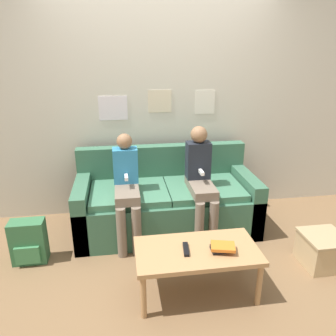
% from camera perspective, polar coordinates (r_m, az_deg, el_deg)
% --- Properties ---
extents(ground_plane, '(10.00, 10.00, 0.00)m').
position_cam_1_polar(ground_plane, '(3.24, 1.08, -14.77)').
color(ground_plane, brown).
extents(wall_back, '(8.00, 0.06, 2.60)m').
position_cam_1_polar(wall_back, '(3.73, -1.51, 11.59)').
color(wall_back, beige).
rests_on(wall_back, ground_plane).
extents(couch, '(1.87, 0.83, 0.84)m').
position_cam_1_polar(couch, '(3.54, -0.33, -6.03)').
color(couch, '#38664C').
rests_on(couch, ground_plane).
extents(coffee_table, '(0.95, 0.50, 0.40)m').
position_cam_1_polar(coffee_table, '(2.64, 5.05, -14.70)').
color(coffee_table, '#AD7F51').
rests_on(coffee_table, ground_plane).
extents(person_left, '(0.24, 0.57, 1.08)m').
position_cam_1_polar(person_left, '(3.20, -7.22, -3.01)').
color(person_left, '#756656').
rests_on(person_left, ground_plane).
extents(person_right, '(0.24, 0.57, 1.13)m').
position_cam_1_polar(person_right, '(3.29, 5.71, -1.72)').
color(person_right, '#756656').
rests_on(person_right, ground_plane).
extents(tv_remote, '(0.06, 0.17, 0.02)m').
position_cam_1_polar(tv_remote, '(2.58, 3.24, -13.93)').
color(tv_remote, black).
rests_on(tv_remote, coffee_table).
extents(book_stack, '(0.21, 0.17, 0.06)m').
position_cam_1_polar(book_stack, '(2.59, 9.36, -13.50)').
color(book_stack, black).
rests_on(book_stack, coffee_table).
extents(storage_box, '(0.37, 0.38, 0.29)m').
position_cam_1_polar(storage_box, '(3.34, 25.31, -12.77)').
color(storage_box, tan).
rests_on(storage_box, ground_plane).
extents(backpack, '(0.30, 0.20, 0.41)m').
position_cam_1_polar(backpack, '(3.29, -23.08, -11.79)').
color(backpack, '#336B42').
rests_on(backpack, ground_plane).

